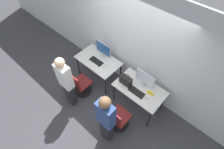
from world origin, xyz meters
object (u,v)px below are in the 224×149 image
at_px(office_chair_left, 80,85).
at_px(person_right, 106,119).
at_px(monitor_left, 103,49).
at_px(handbag, 126,80).
at_px(keyboard_right, 136,92).
at_px(person_left, 66,82).
at_px(keyboard_left, 96,61).
at_px(mouse_right, 146,98).
at_px(office_chair_right, 118,119).
at_px(mouse_left, 104,66).
at_px(monitor_right, 145,79).

bearing_deg(office_chair_left, person_right, -17.38).
bearing_deg(office_chair_left, monitor_left, 90.03).
distance_m(office_chair_left, handbag, 1.30).
bearing_deg(keyboard_right, person_left, -144.59).
distance_m(keyboard_left, mouse_right, 1.63).
height_order(keyboard_left, office_chair_right, office_chair_right).
bearing_deg(keyboard_left, monitor_left, 90.00).
height_order(keyboard_left, mouse_right, mouse_right).
relative_size(mouse_left, monitor_right, 0.18).
bearing_deg(handbag, keyboard_right, -5.09).
xyz_separation_m(monitor_left, keyboard_right, (1.38, -0.35, -0.23)).
bearing_deg(office_chair_left, mouse_right, 20.09).
relative_size(person_left, office_chair_right, 1.92).
relative_size(keyboard_right, mouse_right, 4.38).
xyz_separation_m(keyboard_right, handbag, (-0.35, 0.03, 0.11)).
xyz_separation_m(keyboard_right, mouse_right, (0.26, 0.02, 0.01)).
distance_m(keyboard_left, handbag, 1.03).
height_order(keyboard_right, person_right, person_right).
distance_m(keyboard_right, handbag, 0.37).
relative_size(keyboard_right, person_right, 0.23).
bearing_deg(person_left, mouse_left, 77.21).
distance_m(office_chair_left, monitor_right, 1.74).
distance_m(monitor_left, monitor_right, 1.38).
bearing_deg(person_left, keyboard_left, 92.78).
distance_m(person_right, handbag, 1.09).
bearing_deg(office_chair_right, keyboard_left, 152.81).
distance_m(office_chair_left, office_chair_right, 1.37).
bearing_deg(office_chair_right, mouse_right, 68.46).
height_order(person_left, handbag, person_left).
height_order(monitor_right, keyboard_right, monitor_right).
distance_m(office_chair_left, mouse_right, 1.79).
bearing_deg(monitor_left, office_chair_right, -35.67).
bearing_deg(office_chair_left, person_left, -82.44).
xyz_separation_m(office_chair_right, handbag, (-0.35, 0.67, 0.51)).
bearing_deg(keyboard_right, monitor_right, 90.00).
bearing_deg(mouse_left, office_chair_right, -33.13).
distance_m(person_left, handbag, 1.38).
xyz_separation_m(keyboard_right, office_chair_right, (-0.00, -0.64, -0.41)).
xyz_separation_m(office_chair_right, person_right, (-0.01, -0.37, 0.57)).
relative_size(person_left, mouse_right, 18.46).
bearing_deg(monitor_left, person_right, -44.77).
relative_size(person_left, person_right, 0.99).
xyz_separation_m(keyboard_left, keyboard_right, (1.38, -0.07, 0.00)).
distance_m(office_chair_right, person_right, 0.68).
relative_size(person_left, handbag, 5.54).
relative_size(keyboard_left, mouse_right, 4.38).
xyz_separation_m(monitor_right, handbag, (-0.35, -0.25, -0.13)).
xyz_separation_m(office_chair_left, handbag, (1.02, 0.61, 0.51)).
height_order(mouse_left, keyboard_right, mouse_left).
xyz_separation_m(mouse_left, mouse_right, (1.35, -0.06, 0.00)).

